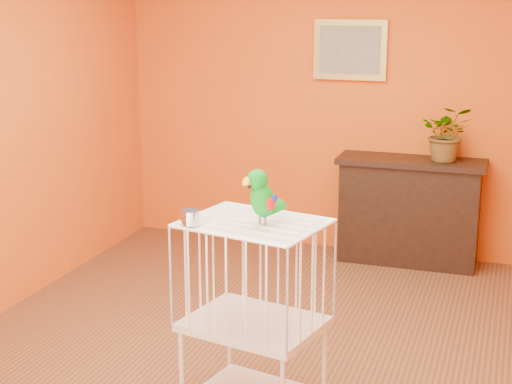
% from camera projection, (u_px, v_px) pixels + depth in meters
% --- Properties ---
extents(ground, '(4.50, 4.50, 0.00)m').
position_uv_depth(ground, '(268.00, 353.00, 4.95)').
color(ground, brown).
rests_on(ground, ground).
extents(room_shell, '(4.50, 4.50, 4.50)m').
position_uv_depth(room_shell, '(269.00, 104.00, 4.56)').
color(room_shell, orange).
rests_on(room_shell, ground).
extents(console_cabinet, '(1.20, 0.43, 0.89)m').
position_uv_depth(console_cabinet, '(409.00, 211.00, 6.53)').
color(console_cabinet, black).
rests_on(console_cabinet, ground).
extents(potted_plant, '(0.45, 0.49, 0.35)m').
position_uv_depth(potted_plant, '(447.00, 140.00, 6.26)').
color(potted_plant, '#26722D').
rests_on(potted_plant, console_cabinet).
extents(framed_picture, '(0.62, 0.04, 0.50)m').
position_uv_depth(framed_picture, '(350.00, 50.00, 6.56)').
color(framed_picture, gold).
rests_on(framed_picture, room_shell).
extents(birdcage, '(0.78, 0.66, 1.06)m').
position_uv_depth(birdcage, '(254.00, 314.00, 4.16)').
color(birdcage, white).
rests_on(birdcage, ground).
extents(feed_cup, '(0.10, 0.10, 0.07)m').
position_uv_depth(feed_cup, '(191.00, 217.00, 3.98)').
color(feed_cup, silver).
rests_on(feed_cup, birdcage).
extents(parrot, '(0.20, 0.25, 0.29)m').
position_uv_depth(parrot, '(262.00, 196.00, 3.97)').
color(parrot, '#59544C').
rests_on(parrot, birdcage).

